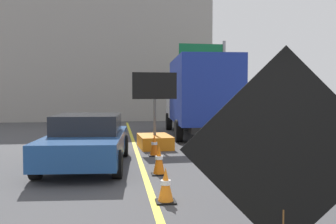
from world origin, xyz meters
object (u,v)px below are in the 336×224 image
at_px(roadwork_sign, 284,156).
at_px(traffic_cone_far_lane, 159,160).
at_px(arrow_board_trailer, 155,134).
at_px(highway_guide_sign, 211,68).
at_px(traffic_cone_mid_lane, 166,185).
at_px(box_truck, 199,95).
at_px(pickup_car, 87,140).
at_px(traffic_cone_curbside, 154,145).

height_order(roadwork_sign, traffic_cone_far_lane, roadwork_sign).
bearing_deg(arrow_board_trailer, traffic_cone_far_lane, -94.40).
distance_m(roadwork_sign, highway_guide_sign, 19.06).
bearing_deg(highway_guide_sign, roadwork_sign, -102.63).
distance_m(highway_guide_sign, traffic_cone_mid_lane, 15.70).
relative_size(box_truck, pickup_car, 1.65).
height_order(roadwork_sign, box_truck, box_truck).
relative_size(box_truck, highway_guide_sign, 1.54).
height_order(roadwork_sign, traffic_cone_curbside, roadwork_sign).
relative_size(box_truck, traffic_cone_curbside, 11.21).
relative_size(arrow_board_trailer, traffic_cone_curbside, 3.93).
distance_m(box_truck, traffic_cone_mid_lane, 10.61).
xyz_separation_m(roadwork_sign, highway_guide_sign, (4.14, 18.50, 1.95)).
distance_m(arrow_board_trailer, highway_guide_sign, 9.43).
bearing_deg(traffic_cone_far_lane, traffic_cone_curbside, 86.72).
relative_size(roadwork_sign, arrow_board_trailer, 0.86).
bearing_deg(traffic_cone_mid_lane, traffic_cone_curbside, 86.65).
height_order(box_truck, pickup_car, box_truck).
height_order(arrow_board_trailer, highway_guide_sign, highway_guide_sign).
height_order(box_truck, highway_guide_sign, highway_guide_sign).
bearing_deg(pickup_car, arrow_board_trailer, 55.20).
xyz_separation_m(pickup_car, traffic_cone_curbside, (1.95, 1.33, -0.36)).
distance_m(roadwork_sign, box_truck, 14.12).
bearing_deg(box_truck, arrow_board_trailer, -125.26).
relative_size(box_truck, traffic_cone_mid_lane, 12.12).
relative_size(roadwork_sign, highway_guide_sign, 0.47).
relative_size(roadwork_sign, pickup_car, 0.50).
relative_size(highway_guide_sign, traffic_cone_mid_lane, 7.86).
bearing_deg(highway_guide_sign, arrow_board_trailer, -117.26).
xyz_separation_m(pickup_car, traffic_cone_far_lane, (1.80, -1.35, -0.34)).
bearing_deg(highway_guide_sign, pickup_car, -119.48).
bearing_deg(highway_guide_sign, traffic_cone_far_lane, -109.73).
relative_size(traffic_cone_mid_lane, traffic_cone_far_lane, 0.88).
bearing_deg(traffic_cone_far_lane, pickup_car, 143.01).
height_order(arrow_board_trailer, traffic_cone_curbside, arrow_board_trailer).
distance_m(traffic_cone_mid_lane, traffic_cone_curbside, 4.99).
distance_m(roadwork_sign, arrow_board_trailer, 10.58).
height_order(box_truck, traffic_cone_far_lane, box_truck).
bearing_deg(highway_guide_sign, traffic_cone_mid_lane, -107.33).
bearing_deg(box_truck, traffic_cone_far_lane, -109.25).
bearing_deg(arrow_board_trailer, roadwork_sign, -90.21).
bearing_deg(pickup_car, traffic_cone_far_lane, -36.99).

